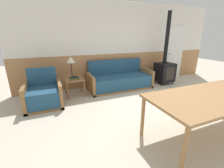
{
  "coord_description": "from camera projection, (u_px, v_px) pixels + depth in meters",
  "views": [
    {
      "loc": [
        -2.47,
        -2.09,
        1.67
      ],
      "look_at": [
        -1.18,
        1.02,
        0.57
      ],
      "focal_mm": 24.0,
      "sensor_mm": 36.0,
      "label": 1
    }
  ],
  "objects": [
    {
      "name": "ground_plane",
      "position": [
        180.0,
        116.0,
        3.25
      ],
      "size": [
        16.0,
        16.0,
        0.0
      ],
      "primitive_type": "plane",
      "color": "beige"
    },
    {
      "name": "wall_back",
      "position": [
        126.0,
        45.0,
        5.14
      ],
      "size": [
        7.2,
        0.06,
        2.7
      ],
      "color": "#AD7A4C",
      "rests_on": "ground_plane"
    },
    {
      "name": "couch",
      "position": [
        120.0,
        80.0,
        4.87
      ],
      "size": [
        2.05,
        0.85,
        0.89
      ],
      "color": "olive",
      "rests_on": "ground_plane"
    },
    {
      "name": "armchair",
      "position": [
        44.0,
        95.0,
        3.65
      ],
      "size": [
        0.84,
        0.83,
        0.88
      ],
      "rotation": [
        0.0,
        0.0,
        0.26
      ],
      "color": "olive",
      "rests_on": "ground_plane"
    },
    {
      "name": "side_table",
      "position": [
        74.0,
        81.0,
        4.23
      ],
      "size": [
        0.52,
        0.52,
        0.5
      ],
      "color": "olive",
      "rests_on": "ground_plane"
    },
    {
      "name": "table_lamp",
      "position": [
        71.0,
        61.0,
        4.12
      ],
      "size": [
        0.24,
        0.24,
        0.6
      ],
      "color": "black",
      "rests_on": "side_table"
    },
    {
      "name": "book_stack",
      "position": [
        75.0,
        78.0,
        4.13
      ],
      "size": [
        0.23,
        0.18,
        0.07
      ],
      "color": "#B22823",
      "rests_on": "side_table"
    },
    {
      "name": "dining_table",
      "position": [
        212.0,
        98.0,
        2.4
      ],
      "size": [
        2.13,
        0.99,
        0.76
      ],
      "color": "#9E7042",
      "rests_on": "ground_plane"
    },
    {
      "name": "wood_stove",
      "position": [
        165.0,
        68.0,
        5.29
      ],
      "size": [
        0.57,
        0.55,
        2.41
      ],
      "color": "black",
      "rests_on": "ground_plane"
    },
    {
      "name": "entry_door",
      "position": [
        174.0,
        53.0,
        5.99
      ],
      "size": [
        0.8,
        0.09,
        2.0
      ],
      "color": "white",
      "rests_on": "ground_plane"
    }
  ]
}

